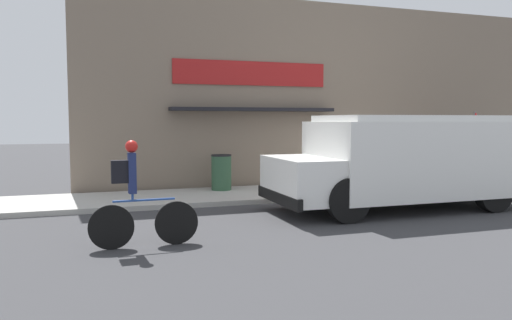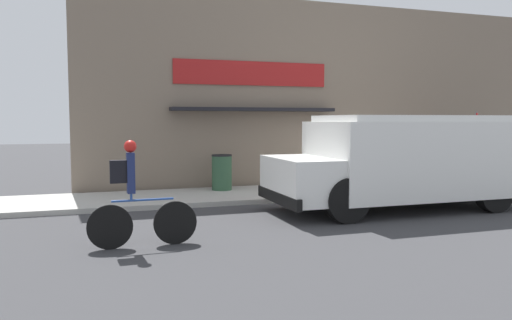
{
  "view_description": "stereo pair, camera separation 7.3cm",
  "coord_description": "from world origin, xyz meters",
  "views": [
    {
      "loc": [
        -7.17,
        -11.31,
        2.04
      ],
      "look_at": [
        -3.4,
        -0.2,
        1.1
      ],
      "focal_mm": 35.0,
      "sensor_mm": 36.0,
      "label": 1
    },
    {
      "loc": [
        -7.1,
        -11.34,
        2.04
      ],
      "look_at": [
        -3.4,
        -0.2,
        1.1
      ],
      "focal_mm": 35.0,
      "sensor_mm": 36.0,
      "label": 2
    }
  ],
  "objects": [
    {
      "name": "ground_plane",
      "position": [
        0.0,
        0.0,
        0.0
      ],
      "size": [
        70.0,
        70.0,
        0.0
      ],
      "primitive_type": "plane",
      "color": "#38383A"
    },
    {
      "name": "sidewalk",
      "position": [
        0.0,
        1.26,
        0.06
      ],
      "size": [
        28.0,
        2.53,
        0.12
      ],
      "color": "#ADAAA3",
      "rests_on": "ground_plane"
    },
    {
      "name": "storefront",
      "position": [
        -0.07,
        2.75,
        2.81
      ],
      "size": [
        15.22,
        0.74,
        5.62
      ],
      "color": "#756656",
      "rests_on": "ground_plane"
    },
    {
      "name": "school_bus",
      "position": [
        -0.23,
        -1.63,
        1.15
      ],
      "size": [
        5.93,
        2.79,
        2.15
      ],
      "rotation": [
        0.0,
        0.0,
        0.0
      ],
      "color": "white",
      "rests_on": "ground_plane"
    },
    {
      "name": "cyclist",
      "position": [
        -6.44,
        -3.25,
        0.8
      ],
      "size": [
        1.75,
        0.2,
        1.73
      ],
      "rotation": [
        0.0,
        0.0,
        0.01
      ],
      "color": "black",
      "rests_on": "ground_plane"
    },
    {
      "name": "stop_sign_post",
      "position": [
        3.83,
        0.72,
        1.58
      ],
      "size": [
        0.45,
        0.45,
        2.18
      ],
      "color": "slate",
      "rests_on": "sidewalk"
    },
    {
      "name": "trash_bin",
      "position": [
        -3.69,
        1.9,
        0.61
      ],
      "size": [
        0.56,
        0.56,
        0.97
      ],
      "color": "#2D5138",
      "rests_on": "sidewalk"
    }
  ]
}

